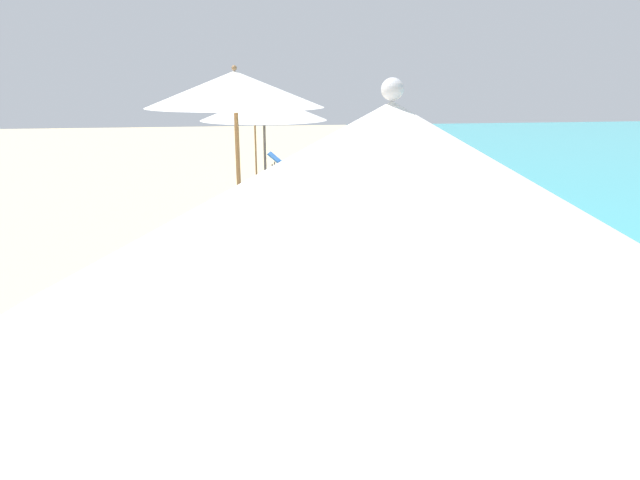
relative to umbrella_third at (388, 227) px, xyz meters
The scene contains 11 objects.
umbrella_third is the anchor object (origin of this frame).
umbrella_fourth 5.04m from the umbrella_third, 94.39° to the left, with size 1.98×1.98×2.80m.
lounger_fourth_shoreside 6.37m from the umbrella_third, 87.56° to the left, with size 1.51×0.70×0.69m.
lounger_fourth_inland 4.42m from the umbrella_third, 80.68° to the left, with size 1.21×0.58×0.60m.
umbrella_fifth 9.16m from the umbrella_third, 89.11° to the left, with size 2.33×2.33×2.44m.
lounger_fifth_shoreside 10.29m from the umbrella_third, 85.49° to the left, with size 1.48×0.98×0.64m.
lounger_fifth_inland 8.34m from the umbrella_third, 84.02° to the left, with size 1.45×0.72×0.68m.
umbrella_farthest 13.74m from the umbrella_third, 89.41° to the left, with size 1.90×1.90×2.63m.
lounger_farthest_shoreside 15.15m from the umbrella_third, 85.65° to the left, with size 1.33×0.82×0.57m.
lounger_farthest_inland 12.83m from the umbrella_third, 84.64° to the left, with size 1.27×0.70×0.51m.
cooler_box 8.55m from the umbrella_third, 53.58° to the left, with size 0.35×0.59×0.39m.
Camera 1 is at (-0.24, 7.27, 2.67)m, focal length 31.61 mm.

